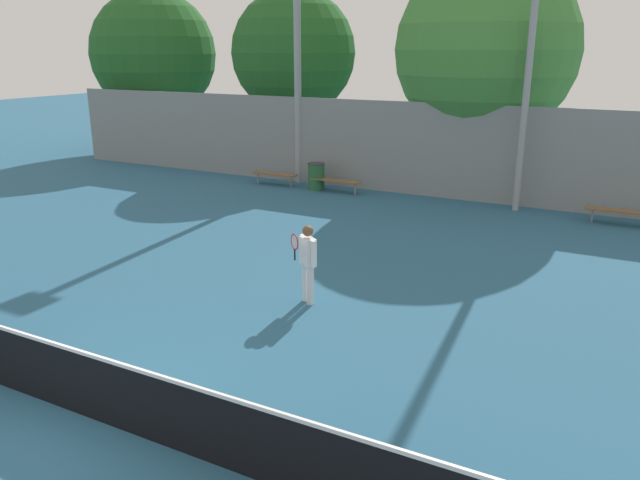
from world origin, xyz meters
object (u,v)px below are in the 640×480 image
at_px(tree_dark_dense, 293,53).
at_px(tree_green_tall, 486,50).
at_px(bench_courtside_far, 627,212).
at_px(bench_adjacent_court, 336,181).
at_px(tree_green_broad, 154,54).
at_px(bench_courtside_near, 274,174).
at_px(tennis_player, 308,260).
at_px(tennis_net, 82,383).
at_px(light_pole_near_left, 297,26).
at_px(trash_bin, 316,176).

bearing_deg(tree_dark_dense, tree_green_tall, -8.33).
distance_m(bench_courtside_far, bench_adjacent_court, 9.12).
relative_size(tree_green_tall, tree_green_broad, 1.05).
bearing_deg(tree_green_tall, bench_adjacent_court, -141.63).
xyz_separation_m(bench_courtside_far, tree_green_broad, (-20.94, 4.35, 4.12)).
bearing_deg(bench_courtside_near, tennis_player, -54.57).
bearing_deg(tennis_net, bench_courtside_near, 112.19).
bearing_deg(tree_green_broad, bench_courtside_near, -25.07).
distance_m(bench_courtside_near, light_pole_near_left, 5.23).
height_order(tennis_player, tree_green_tall, tree_green_tall).
bearing_deg(tree_green_broad, tennis_net, -50.64).
relative_size(tennis_net, tree_dark_dense, 1.57).
relative_size(tennis_net, bench_courtside_near, 6.40).
xyz_separation_m(bench_courtside_far, bench_adjacent_court, (-9.12, -0.00, -0.00)).
xyz_separation_m(tree_green_tall, tree_green_broad, (-15.88, 1.14, -0.21)).
height_order(bench_adjacent_court, trash_bin, trash_bin).
bearing_deg(tennis_net, tree_dark_dense, 111.97).
bearing_deg(bench_adjacent_court, trash_bin, 173.33).
height_order(tennis_net, tennis_player, tennis_player).
height_order(trash_bin, tree_green_tall, tree_green_tall).
distance_m(tree_green_broad, tree_dark_dense, 7.58).
bearing_deg(light_pole_near_left, bench_courtside_near, -116.01).
xyz_separation_m(trash_bin, tree_dark_dense, (-3.41, 4.33, 4.12)).
bearing_deg(bench_courtside_near, trash_bin, 3.32).
xyz_separation_m(tennis_player, trash_bin, (-4.74, 9.12, -0.42)).
bearing_deg(light_pole_near_left, bench_adjacent_court, -25.16).
bearing_deg(light_pole_near_left, tree_green_broad, 160.86).
bearing_deg(light_pole_near_left, tree_green_tall, 20.26).
height_order(tennis_player, light_pole_near_left, light_pole_near_left).
height_order(tennis_player, bench_courtside_far, tennis_player).
bearing_deg(tree_green_tall, tree_green_broad, 175.90).
relative_size(tree_green_tall, tree_dark_dense, 1.09).
xyz_separation_m(tennis_net, tree_green_broad, (-14.98, 18.27, 4.02)).
bearing_deg(bench_adjacent_court, tennis_player, -66.59).
height_order(light_pole_near_left, tree_green_broad, light_pole_near_left).
bearing_deg(trash_bin, bench_adjacent_court, -6.67).
distance_m(tennis_player, tree_dark_dense, 16.16).
bearing_deg(bench_courtside_near, tree_dark_dense, 111.29).
xyz_separation_m(tennis_player, bench_courtside_near, (-6.42, 9.03, -0.49)).
bearing_deg(tree_dark_dense, bench_adjacent_court, -46.25).
bearing_deg(tree_green_broad, trash_bin, -21.17).
height_order(tree_green_tall, tree_dark_dense, tree_green_tall).
xyz_separation_m(bench_courtside_far, trash_bin, (-9.95, 0.10, 0.07)).
xyz_separation_m(tennis_net, bench_courtside_far, (5.95, 13.92, -0.11)).
height_order(bench_courtside_near, bench_courtside_far, same).
height_order(tennis_net, bench_courtside_far, tennis_net).
relative_size(trash_bin, tree_dark_dense, 0.13).
bearing_deg(bench_adjacent_court, bench_courtside_near, -180.00).
bearing_deg(bench_courtside_far, light_pole_near_left, 175.08).
bearing_deg(bench_courtside_far, tennis_player, -119.98).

